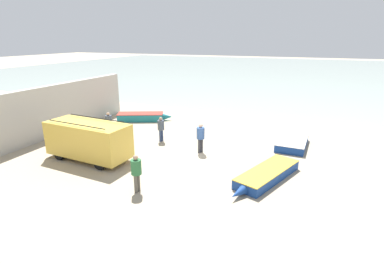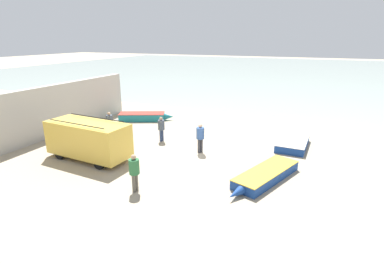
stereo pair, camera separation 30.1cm
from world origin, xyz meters
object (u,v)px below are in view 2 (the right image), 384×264
Objects in this scene: fisherman_0 at (161,127)px; fisherman_1 at (200,135)px; fishing_rowboat_1 at (265,175)px; fishing_rowboat_0 at (144,117)px; fishing_rowboat_2 at (293,143)px; fisherman_3 at (110,122)px; fisherman_2 at (134,170)px; parked_van at (88,139)px.

fisherman_0 is 3.30m from fisherman_1.
fisherman_1 reaches higher than fishing_rowboat_1.
fisherman_0 is at bearing -70.53° from fishing_rowboat_0.
fishing_rowboat_1 is 5.63m from fishing_rowboat_2.
fisherman_2 is at bearing 179.22° from fisherman_3.
fishing_rowboat_0 is at bearing 152.08° from fisherman_0.
parked_van is 12.59m from fishing_rowboat_2.
fisherman_0 is (-7.45, 3.13, 0.75)m from fishing_rowboat_1.
parked_van is 2.96× the size of fisherman_3.
parked_van is 1.24× the size of fishing_rowboat_2.
fisherman_1 is at bearing -140.26° from fisherman_3.
fisherman_1 reaches higher than fishing_rowboat_0.
fishing_rowboat_2 is 2.29× the size of fisherman_2.
fishing_rowboat_1 is (11.39, -7.22, -0.07)m from fishing_rowboat_0.
fisherman_3 is (-11.40, 2.76, 0.77)m from fishing_rowboat_1.
fisherman_1 is at bearing -96.98° from fishing_rowboat_1.
parked_van is 9.89m from fishing_rowboat_1.
fishing_rowboat_1 is at bearing -56.80° from fishing_rowboat_0.
fisherman_2 is (-5.98, -9.00, 0.82)m from fishing_rowboat_2.
fisherman_0 is (-8.24, -2.45, 0.75)m from fishing_rowboat_2.
fishing_rowboat_1 is 2.83× the size of fisherman_1.
fisherman_1 reaches higher than fisherman_0.
fisherman_2 is at bearing -52.80° from fisherman_0.
fisherman_3 reaches higher than fishing_rowboat_2.
fishing_rowboat_2 is 8.63m from fisherman_0.
fishing_rowboat_2 is at bearing -32.12° from fishing_rowboat_0.
fishing_rowboat_2 is at bearing -143.27° from parked_van.
fishing_rowboat_1 is 2.88× the size of fisherman_2.
parked_van reaches higher than fishing_rowboat_0.
fisherman_0 is 0.98× the size of fisherman_3.
fishing_rowboat_0 is 5.72m from fisherman_0.
fisherman_3 reaches higher than fishing_rowboat_1.
fisherman_2 is (6.20, -10.65, 0.75)m from fishing_rowboat_0.
fisherman_2 is at bearing -84.23° from fishing_rowboat_0.
fisherman_2 is (2.26, -6.56, 0.06)m from fisherman_0.
fisherman_3 is at bearing 27.98° from fisherman_1.
fisherman_1 is at bearing -144.06° from parked_van.
fishing_rowboat_1 is 3.00× the size of fisherman_3.
fisherman_0 is 3.96m from fisherman_3.
parked_van is at bearing 156.36° from fisherman_3.
fisherman_0 is at bearing 109.03° from fishing_rowboat_2.
fishing_rowboat_0 is 8.73m from fisherman_1.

